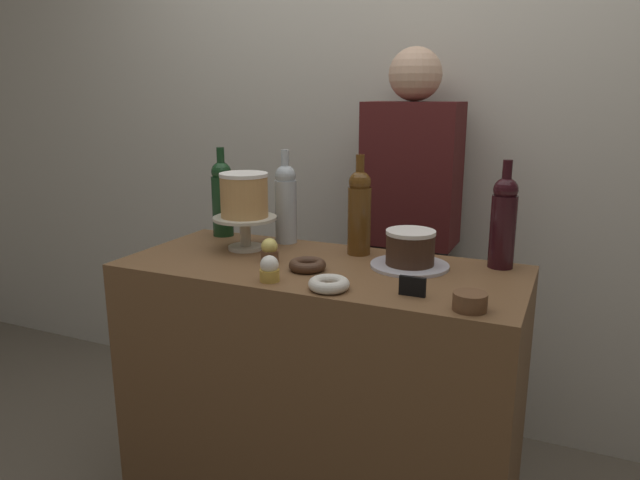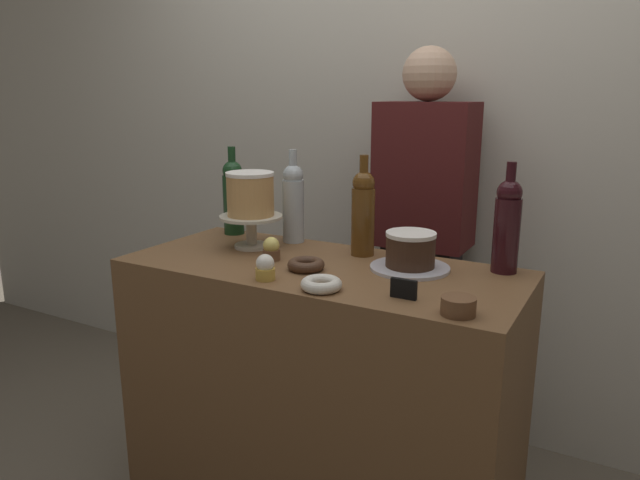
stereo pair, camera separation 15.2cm
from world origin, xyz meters
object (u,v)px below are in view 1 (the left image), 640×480
(white_layer_cake, at_px, (244,195))
(wine_bottle_green, at_px, (222,197))
(chocolate_round_cake, at_px, (410,247))
(price_sign_chalkboard, at_px, (412,286))
(cupcake_vanilla, at_px, (269,269))
(cake_stand_pedestal, at_px, (245,227))
(cupcake_lemon, at_px, (270,250))
(donut_sugar, at_px, (329,284))
(wine_bottle_clear, at_px, (286,202))
(donut_chocolate, at_px, (307,265))
(barista_figure, at_px, (409,245))
(wine_bottle_dark_red, at_px, (503,221))
(wine_bottle_amber, at_px, (359,211))
(cookie_stack, at_px, (470,302))

(white_layer_cake, distance_m, wine_bottle_green, 0.23)
(chocolate_round_cake, xyz_separation_m, price_sign_chalkboard, (0.08, -0.25, -0.04))
(cupcake_vanilla, bearing_deg, cake_stand_pedestal, 131.57)
(cupcake_lemon, relative_size, donut_sugar, 0.66)
(wine_bottle_clear, bearing_deg, cupcake_lemon, -74.85)
(white_layer_cake, distance_m, donut_chocolate, 0.37)
(cake_stand_pedestal, bearing_deg, chocolate_round_cake, 1.96)
(cupcake_vanilla, xyz_separation_m, barista_figure, (0.17, 0.84, -0.11))
(wine_bottle_dark_red, distance_m, cupcake_lemon, 0.72)
(cake_stand_pedestal, distance_m, donut_sugar, 0.51)
(wine_bottle_amber, bearing_deg, chocolate_round_cake, -22.56)
(wine_bottle_clear, relative_size, donut_sugar, 2.91)
(wine_bottle_dark_red, bearing_deg, price_sign_chalkboard, -115.55)
(wine_bottle_amber, xyz_separation_m, cupcake_vanilla, (-0.13, -0.37, -0.11))
(donut_chocolate, bearing_deg, cupcake_vanilla, -110.48)
(white_layer_cake, height_order, wine_bottle_amber, wine_bottle_amber)
(donut_chocolate, relative_size, barista_figure, 0.07)
(price_sign_chalkboard, bearing_deg, cupcake_vanilla, -173.96)
(cupcake_vanilla, bearing_deg, chocolate_round_cake, 42.34)
(wine_bottle_dark_red, bearing_deg, donut_sugar, -133.90)
(cake_stand_pedestal, relative_size, barista_figure, 0.13)
(wine_bottle_amber, height_order, cookie_stack, wine_bottle_amber)
(wine_bottle_clear, xyz_separation_m, donut_sugar, (0.34, -0.42, -0.13))
(wine_bottle_dark_red, bearing_deg, cupcake_vanilla, -144.71)
(wine_bottle_dark_red, relative_size, cupcake_lemon, 4.38)
(barista_figure, bearing_deg, cupcake_vanilla, -101.29)
(wine_bottle_clear, bearing_deg, wine_bottle_green, -179.20)
(cake_stand_pedestal, height_order, chocolate_round_cake, chocolate_round_cake)
(donut_sugar, height_order, donut_chocolate, same)
(cake_stand_pedestal, height_order, wine_bottle_green, wine_bottle_green)
(cake_stand_pedestal, xyz_separation_m, white_layer_cake, (0.00, -0.00, 0.11))
(cupcake_vanilla, bearing_deg, white_layer_cake, 131.57)
(wine_bottle_amber, height_order, cupcake_lemon, wine_bottle_amber)
(chocolate_round_cake, relative_size, donut_chocolate, 1.33)
(white_layer_cake, xyz_separation_m, cookie_stack, (0.80, -0.28, -0.16))
(white_layer_cake, bearing_deg, cupcake_vanilla, -48.43)
(cupcake_vanilla, xyz_separation_m, donut_sugar, (0.18, -0.00, -0.02))
(cupcake_lemon, xyz_separation_m, cupcake_vanilla, (0.10, -0.18, 0.00))
(wine_bottle_green, relative_size, wine_bottle_amber, 1.00)
(wine_bottle_dark_red, height_order, cookie_stack, wine_bottle_dark_red)
(wine_bottle_dark_red, height_order, price_sign_chalkboard, wine_bottle_dark_red)
(donut_chocolate, bearing_deg, cake_stand_pedestal, 155.36)
(white_layer_cake, relative_size, wine_bottle_green, 0.49)
(chocolate_round_cake, distance_m, barista_figure, 0.59)
(wine_bottle_amber, height_order, donut_sugar, wine_bottle_amber)
(chocolate_round_cake, xyz_separation_m, wine_bottle_amber, (-0.19, 0.08, 0.08))
(cake_stand_pedestal, distance_m, barista_figure, 0.72)
(wine_bottle_green, bearing_deg, donut_chocolate, -30.04)
(wine_bottle_amber, bearing_deg, donut_chocolate, -107.73)
(wine_bottle_clear, xyz_separation_m, cupcake_lemon, (0.06, -0.24, -0.11))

